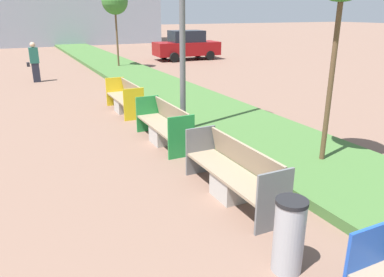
% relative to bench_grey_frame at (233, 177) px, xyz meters
% --- Properties ---
extents(planter_grass_strip, '(2.80, 120.00, 0.18)m').
position_rel_bench_grey_frame_xyz_m(planter_grass_strip, '(2.26, 4.45, -0.28)').
color(planter_grass_strip, '#426B33').
rests_on(planter_grass_strip, ground).
extents(bench_grey_frame, '(0.65, 2.34, 0.94)m').
position_rel_bench_grey_frame_xyz_m(bench_grey_frame, '(0.00, 0.00, 0.00)').
color(bench_grey_frame, '#ADA8A0').
rests_on(bench_grey_frame, ground).
extents(bench_green_frame, '(0.65, 2.19, 0.94)m').
position_rel_bench_grey_frame_xyz_m(bench_green_frame, '(-0.00, 3.12, -0.00)').
color(bench_green_frame, '#ADA8A0').
rests_on(bench_green_frame, ground).
extents(bench_yellow_frame, '(0.65, 2.10, 0.94)m').
position_rel_bench_grey_frame_xyz_m(bench_yellow_frame, '(-0.00, 6.40, -0.01)').
color(bench_yellow_frame, '#ADA8A0').
rests_on(bench_yellow_frame, ground).
extents(litter_bin, '(0.39, 0.39, 0.96)m').
position_rel_bench_grey_frame_xyz_m(litter_bin, '(-0.43, -1.93, 0.11)').
color(litter_bin, '#9EA0A5').
rests_on(litter_bin, ground).
extents(sapling_tree_far, '(1.36, 1.36, 4.22)m').
position_rel_bench_grey_frame_xyz_m(sapling_tree_far, '(2.33, 15.61, 3.14)').
color(sapling_tree_far, brown).
rests_on(sapling_tree_far, ground).
extents(pedestrian_walking, '(0.53, 0.24, 1.76)m').
position_rel_bench_grey_frame_xyz_m(pedestrian_walking, '(-2.10, 13.31, 0.52)').
color(pedestrian_walking, '#232633').
rests_on(pedestrian_walking, ground).
extents(parked_car_distant, '(4.29, 2.00, 1.86)m').
position_rel_bench_grey_frame_xyz_m(parked_car_distant, '(7.49, 17.78, 0.54)').
color(parked_car_distant, maroon).
rests_on(parked_car_distant, ground).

